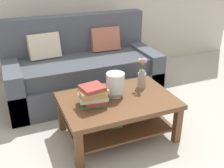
% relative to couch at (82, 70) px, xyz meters
% --- Properties ---
extents(ground_plane, '(10.00, 10.00, 0.00)m').
position_rel_couch_xyz_m(ground_plane, '(0.03, -0.77, -0.36)').
color(ground_plane, '#B7B2A8').
extents(couch, '(1.99, 0.90, 1.06)m').
position_rel_couch_xyz_m(couch, '(0.00, 0.00, 0.00)').
color(couch, '#474C56').
rests_on(couch, ground).
extents(coffee_table, '(1.16, 0.79, 0.45)m').
position_rel_couch_xyz_m(coffee_table, '(0.06, -1.07, -0.04)').
color(coffee_table, brown).
rests_on(coffee_table, ground).
extents(book_stack_main, '(0.30, 0.25, 0.21)m').
position_rel_couch_xyz_m(book_stack_main, '(-0.21, -1.10, 0.19)').
color(book_stack_main, '#51704C').
rests_on(book_stack_main, coffee_table).
extents(glass_hurricane_vase, '(0.19, 0.19, 0.26)m').
position_rel_couch_xyz_m(glass_hurricane_vase, '(0.06, -1.01, 0.24)').
color(glass_hurricane_vase, silver).
rests_on(glass_hurricane_vase, coffee_table).
extents(flower_pitcher, '(0.09, 0.11, 0.35)m').
position_rel_couch_xyz_m(flower_pitcher, '(0.41, -0.93, 0.23)').
color(flower_pitcher, '#9E998E').
rests_on(flower_pitcher, coffee_table).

